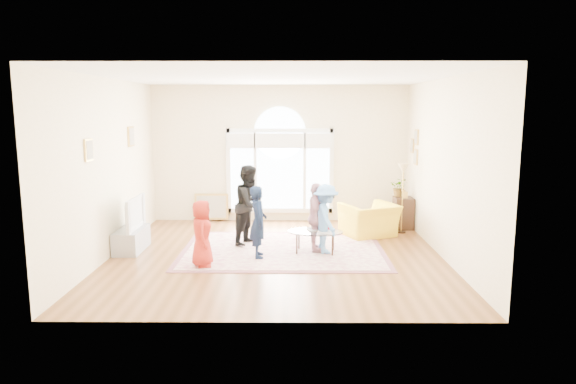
{
  "coord_description": "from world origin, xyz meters",
  "views": [
    {
      "loc": [
        0.28,
        -9.1,
        2.65
      ],
      "look_at": [
        0.21,
        0.3,
        1.13
      ],
      "focal_mm": 32.0,
      "sensor_mm": 36.0,
      "label": 1
    }
  ],
  "objects_px": {
    "television": "(131,213)",
    "armchair": "(369,220)",
    "area_rug": "(283,250)",
    "tv_console": "(132,240)",
    "coffee_table": "(315,232)"
  },
  "relations": [
    {
      "from": "tv_console",
      "to": "armchair",
      "type": "relative_size",
      "value": 0.95
    },
    {
      "from": "television",
      "to": "armchair",
      "type": "xyz_separation_m",
      "value": [
        4.66,
        1.16,
        -0.38
      ]
    },
    {
      "from": "area_rug",
      "to": "tv_console",
      "type": "distance_m",
      "value": 2.87
    },
    {
      "from": "area_rug",
      "to": "armchair",
      "type": "distance_m",
      "value": 2.14
    },
    {
      "from": "area_rug",
      "to": "television",
      "type": "height_order",
      "value": "television"
    },
    {
      "from": "tv_console",
      "to": "television",
      "type": "relative_size",
      "value": 0.95
    },
    {
      "from": "television",
      "to": "armchair",
      "type": "height_order",
      "value": "television"
    },
    {
      "from": "area_rug",
      "to": "television",
      "type": "relative_size",
      "value": 3.43
    },
    {
      "from": "television",
      "to": "armchair",
      "type": "relative_size",
      "value": 1.0
    },
    {
      "from": "tv_console",
      "to": "coffee_table",
      "type": "bearing_deg",
      "value": -2.49
    },
    {
      "from": "area_rug",
      "to": "armchair",
      "type": "relative_size",
      "value": 3.42
    },
    {
      "from": "area_rug",
      "to": "armchair",
      "type": "xyz_separation_m",
      "value": [
        1.8,
        1.12,
        0.33
      ]
    },
    {
      "from": "area_rug",
      "to": "armchair",
      "type": "bearing_deg",
      "value": 31.95
    },
    {
      "from": "area_rug",
      "to": "television",
      "type": "xyz_separation_m",
      "value": [
        -2.86,
        -0.04,
        0.71
      ]
    },
    {
      "from": "television",
      "to": "coffee_table",
      "type": "bearing_deg",
      "value": -2.49
    }
  ]
}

